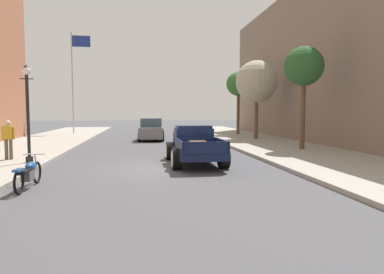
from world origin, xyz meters
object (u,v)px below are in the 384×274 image
object	(u,v)px
street_tree_nearest	(304,67)
street_tree_third	(238,85)
car_background_grey	(152,130)
pedestrian_sidewalk_left	(8,137)
street_lamp_near	(28,106)
flagpole	(75,72)
hotrod_truck_navy	(194,145)
motorcycle_parked	(28,173)
street_tree_second	(257,82)

from	to	relation	value
street_tree_nearest	street_tree_third	bearing A→B (deg)	90.24
car_background_grey	pedestrian_sidewalk_left	xyz separation A→B (m)	(-6.31, -10.72, 0.32)
street_lamp_near	street_tree_nearest	world-z (taller)	street_tree_nearest
car_background_grey	flagpole	xyz separation A→B (m)	(-6.70, 6.88, 5.00)
hotrod_truck_navy	street_lamp_near	world-z (taller)	street_lamp_near
hotrod_truck_navy	pedestrian_sidewalk_left	world-z (taller)	pedestrian_sidewalk_left
motorcycle_parked	pedestrian_sidewalk_left	size ratio (longest dim) A/B	1.29
street_lamp_near	street_tree_third	size ratio (longest dim) A/B	0.70
motorcycle_parked	pedestrian_sidewalk_left	world-z (taller)	pedestrian_sidewalk_left
pedestrian_sidewalk_left	street_tree_nearest	distance (m)	14.58
flagpole	street_lamp_near	bearing A→B (deg)	-85.32
street_tree_second	flagpole	bearing A→B (deg)	149.66
pedestrian_sidewalk_left	street_tree_second	xyz separation A→B (m)	(13.96, 9.20, 3.24)
street_tree_second	street_lamp_near	bearing A→B (deg)	-141.36
pedestrian_sidewalk_left	street_tree_second	distance (m)	17.03
motorcycle_parked	flagpole	world-z (taller)	flagpole
flagpole	hotrod_truck_navy	bearing A→B (deg)	-66.52
hotrod_truck_navy	motorcycle_parked	size ratio (longest dim) A/B	2.34
pedestrian_sidewalk_left	street_tree_nearest	world-z (taller)	street_tree_nearest
car_background_grey	pedestrian_sidewalk_left	distance (m)	12.44
car_background_grey	flagpole	size ratio (longest dim) A/B	0.48
hotrod_truck_navy	street_tree_second	distance (m)	12.54
pedestrian_sidewalk_left	street_lamp_near	distance (m)	2.02
hotrod_truck_navy	flagpole	bearing A→B (deg)	113.48
street_tree_nearest	motorcycle_parked	bearing A→B (deg)	-148.30
street_tree_nearest	car_background_grey	bearing A→B (deg)	131.41
hotrod_truck_navy	street_tree_nearest	bearing A→B (deg)	25.53
car_background_grey	motorcycle_parked	bearing A→B (deg)	-103.82
motorcycle_parked	street_tree_nearest	size ratio (longest dim) A/B	0.39
motorcycle_parked	car_background_grey	xyz separation A→B (m)	(3.93, 15.99, 0.33)
street_tree_third	hotrod_truck_navy	bearing A→B (deg)	-112.37
hotrod_truck_navy	car_background_grey	world-z (taller)	car_background_grey
hotrod_truck_navy	street_tree_second	xyz separation A→B (m)	(6.24, 10.28, 3.57)
flagpole	street_tree_second	distance (m)	16.69
hotrod_truck_navy	motorcycle_parked	world-z (taller)	hotrod_truck_navy
street_lamp_near	flagpole	world-z (taller)	flagpole
hotrod_truck_navy	pedestrian_sidewalk_left	bearing A→B (deg)	172.03
motorcycle_parked	street_lamp_near	xyz separation A→B (m)	(-1.24, 4.21, 1.94)
flagpole	street_tree_second	bearing A→B (deg)	-30.34
motorcycle_parked	pedestrian_sidewalk_left	bearing A→B (deg)	114.30
motorcycle_parked	car_background_grey	size ratio (longest dim) A/B	0.48
hotrod_truck_navy	flagpole	distance (m)	20.97
motorcycle_parked	hotrod_truck_navy	bearing A→B (deg)	38.07
street_lamp_near	street_tree_third	distance (m)	20.04
pedestrian_sidewalk_left	street_lamp_near	bearing A→B (deg)	-42.88
car_background_grey	street_tree_second	size ratio (longest dim) A/B	0.77
hotrod_truck_navy	street_lamp_near	xyz separation A→B (m)	(-6.59, 0.03, 1.63)
street_tree_second	street_tree_third	distance (m)	4.98
street_tree_nearest	hotrod_truck_navy	bearing A→B (deg)	-154.47
pedestrian_sidewalk_left	street_tree_third	bearing A→B (deg)	45.35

